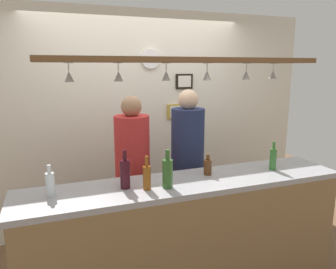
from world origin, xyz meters
The scene contains 20 objects.
back_wall centered at (0.00, 1.10, 1.30)m, with size 4.40×0.06×2.60m, color silver.
bar_counter centered at (0.00, -0.51, 0.70)m, with size 2.70×0.55×1.04m.
overhead_glass_rack centered at (0.00, -0.30, 2.00)m, with size 2.20×0.36×0.04m, color brown.
hanging_wineglass_far_left centered at (-0.87, -0.25, 1.89)m, with size 0.07×0.07×0.13m.
hanging_wineglass_left centered at (-0.52, -0.28, 1.89)m, with size 0.07×0.07×0.13m.
hanging_wineglass_center_left centered at (-0.17, -0.31, 1.89)m, with size 0.07×0.07×0.13m.
hanging_wineglass_center centered at (0.16, -0.34, 1.89)m, with size 0.07×0.07×0.13m.
hanging_wineglass_center_right centered at (0.53, -0.32, 1.89)m, with size 0.07×0.07×0.13m.
hanging_wineglass_right centered at (0.86, -0.24, 1.89)m, with size 0.07×0.07×0.13m.
person_left_red_shirt centered at (-0.28, 0.33, 1.02)m, with size 0.34×0.34×1.68m.
person_middle_navy_shirt centered at (0.30, 0.33, 1.05)m, with size 0.34×0.34×1.73m.
bottle_champagne_green centered at (-0.20, -0.43, 1.16)m, with size 0.08×0.08×0.30m.
bottle_beer_green_import centered at (0.84, -0.35, 1.15)m, with size 0.06×0.06×0.26m.
bottle_wine_dark_red centered at (-0.51, -0.33, 1.16)m, with size 0.08×0.08×0.30m.
bottle_beer_amber_tall centered at (-0.36, -0.42, 1.14)m, with size 0.06×0.06×0.26m.
bottle_soda_clear centered at (-1.04, -0.29, 1.14)m, with size 0.06×0.06×0.23m.
bottle_beer_brown_stubby centered at (0.23, -0.27, 1.11)m, with size 0.07×0.07×0.18m.
picture_frame_upper_small centered at (0.57, 1.06, 1.77)m, with size 0.22×0.02×0.18m.
picture_frame_lower_pair centered at (0.49, 1.06, 1.41)m, with size 0.30×0.02×0.18m.
wall_clock centered at (0.14, 1.05, 2.04)m, with size 0.22×0.22×0.03m, color white.
Camera 1 is at (-1.02, -2.64, 1.96)m, focal length 34.67 mm.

